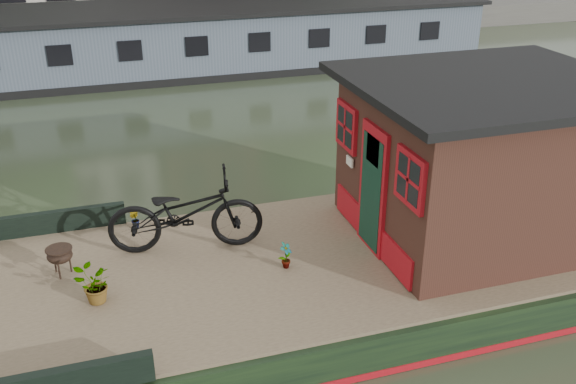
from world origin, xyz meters
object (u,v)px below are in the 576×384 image
object	(u,v)px
potted_plant_a	(286,255)
brazier_front	(61,261)
bicycle	(185,213)
cabin	(482,157)

from	to	relation	value
potted_plant_a	brazier_front	distance (m)	3.11
bicycle	brazier_front	size ratio (longest dim) A/B	5.44
cabin	brazier_front	bearing A→B (deg)	174.57
cabin	potted_plant_a	distance (m)	3.31
potted_plant_a	bicycle	bearing A→B (deg)	141.63
potted_plant_a	brazier_front	bearing A→B (deg)	165.51
brazier_front	cabin	bearing A→B (deg)	-5.43
bicycle	brazier_front	xyz separation A→B (m)	(-1.79, -0.19, -0.38)
bicycle	potted_plant_a	xyz separation A→B (m)	(1.23, -0.97, -0.39)
bicycle	brazier_front	bearing A→B (deg)	104.73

